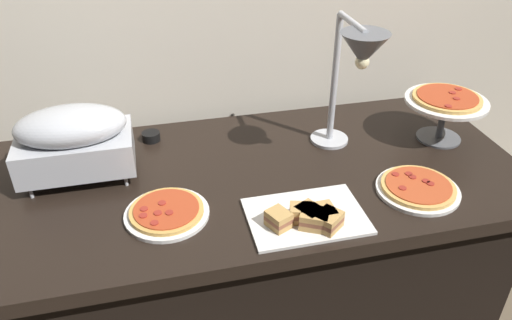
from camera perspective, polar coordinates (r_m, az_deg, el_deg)
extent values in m
cube|color=beige|center=(1.95, -4.64, 17.53)|extent=(4.40, 0.04, 2.40)
cube|color=black|center=(1.69, -1.19, -2.29)|extent=(1.90, 0.84, 0.05)
cube|color=black|center=(1.94, -1.06, -11.54)|extent=(1.75, 0.74, 0.71)
cylinder|color=#B7BABF|center=(1.71, -24.39, -3.39)|extent=(0.01, 0.01, 0.04)
cylinder|color=#B7BABF|center=(1.67, -14.67, -2.24)|extent=(0.01, 0.01, 0.04)
cylinder|color=#B7BABF|center=(1.86, -23.68, -0.21)|extent=(0.01, 0.01, 0.04)
cylinder|color=#B7BABF|center=(1.82, -14.76, 0.92)|extent=(0.01, 0.01, 0.04)
cube|color=#B7BABF|center=(1.72, -19.88, 0.96)|extent=(0.36, 0.22, 0.11)
ellipsoid|color=#B7BABF|center=(1.68, -20.48, 3.70)|extent=(0.35, 0.21, 0.12)
cylinder|color=#B7BABF|center=(1.89, 8.37, 2.39)|extent=(0.14, 0.14, 0.01)
cylinder|color=#B7BABF|center=(1.78, 8.99, 9.03)|extent=(0.02, 0.02, 0.46)
cylinder|color=#B7BABF|center=(1.61, 11.00, 15.19)|extent=(0.02, 0.20, 0.02)
cone|color=#595B60|center=(1.54, 12.23, 12.29)|extent=(0.15, 0.15, 0.10)
sphere|color=#F9EAB2|center=(1.56, 12.06, 10.92)|extent=(0.04, 0.04, 0.04)
cylinder|color=white|center=(1.68, 18.02, -3.27)|extent=(0.26, 0.26, 0.01)
cylinder|color=#DBA856|center=(1.67, 18.09, -2.93)|extent=(0.23, 0.23, 0.01)
cylinder|color=#B74723|center=(1.67, 18.13, -2.71)|extent=(0.21, 0.21, 0.00)
cylinder|color=maroon|center=(1.68, 18.89, -2.30)|extent=(0.02, 0.02, 0.00)
cylinder|color=maroon|center=(1.69, 15.69, -1.59)|extent=(0.02, 0.02, 0.00)
cylinder|color=maroon|center=(1.68, 19.37, -2.57)|extent=(0.02, 0.02, 0.00)
cylinder|color=maroon|center=(1.69, 17.51, -1.87)|extent=(0.02, 0.02, 0.00)
cylinder|color=maroon|center=(1.63, 16.45, -3.10)|extent=(0.02, 0.02, 0.00)
cylinder|color=maroon|center=(1.70, 17.10, -1.53)|extent=(0.02, 0.02, 0.00)
cylinder|color=white|center=(1.52, -10.16, -6.10)|extent=(0.25, 0.25, 0.01)
cylinder|color=gold|center=(1.51, -10.20, -5.75)|extent=(0.22, 0.22, 0.01)
cylinder|color=#AD3D1E|center=(1.51, -10.23, -5.51)|extent=(0.19, 0.19, 0.00)
cylinder|color=maroon|center=(1.53, -10.72, -4.86)|extent=(0.02, 0.02, 0.00)
cylinder|color=maroon|center=(1.46, -11.56, -7.07)|extent=(0.02, 0.02, 0.00)
cylinder|color=maroon|center=(1.49, -12.80, -6.23)|extent=(0.02, 0.02, 0.00)
cylinder|color=maroon|center=(1.49, -11.19, -5.98)|extent=(0.02, 0.02, 0.00)
cylinder|color=maroon|center=(1.52, -12.71, -5.49)|extent=(0.02, 0.02, 0.00)
cylinder|color=maroon|center=(1.49, -9.91, -5.96)|extent=(0.02, 0.02, 0.00)
cylinder|color=#595B60|center=(1.97, 20.52, 4.22)|extent=(0.02, 0.02, 0.15)
cylinder|color=#595B60|center=(2.00, 20.14, 2.44)|extent=(0.16, 0.16, 0.01)
cylinder|color=white|center=(1.93, 20.98, 6.31)|extent=(0.29, 0.29, 0.01)
cylinder|color=#DBA856|center=(1.93, 21.05, 6.63)|extent=(0.24, 0.24, 0.01)
cylinder|color=#AD3D1E|center=(1.93, 21.09, 6.84)|extent=(0.21, 0.21, 0.00)
cylinder|color=maroon|center=(1.99, 22.18, 7.54)|extent=(0.02, 0.02, 0.00)
cylinder|color=maroon|center=(1.95, 21.58, 7.19)|extent=(0.02, 0.02, 0.00)
cylinder|color=maroon|center=(1.84, 21.17, 5.78)|extent=(0.02, 0.02, 0.00)
cylinder|color=maroon|center=(1.91, 21.99, 6.54)|extent=(0.02, 0.02, 0.00)
cube|color=white|center=(1.50, 5.73, -6.42)|extent=(0.35, 0.24, 0.01)
cube|color=tan|center=(1.47, 5.14, -6.59)|extent=(0.08, 0.07, 0.02)
cube|color=brown|center=(1.46, 5.17, -6.11)|extent=(0.08, 0.07, 0.01)
cube|color=tan|center=(1.45, 5.20, -5.61)|extent=(0.08, 0.07, 0.02)
cube|color=tan|center=(1.47, 7.74, -6.69)|extent=(0.06, 0.07, 0.02)
cube|color=brown|center=(1.46, 7.78, -6.21)|extent=(0.06, 0.07, 0.01)
cube|color=tan|center=(1.45, 7.83, -5.72)|extent=(0.06, 0.07, 0.02)
cube|color=tan|center=(1.44, 2.59, -7.28)|extent=(0.08, 0.08, 0.02)
cube|color=brown|center=(1.43, 2.60, -6.79)|extent=(0.08, 0.08, 0.01)
cube|color=tan|center=(1.42, 2.62, -6.29)|extent=(0.08, 0.08, 0.02)
cube|color=tan|center=(1.45, 8.25, -7.37)|extent=(0.10, 0.09, 0.02)
cube|color=brown|center=(1.44, 8.30, -6.89)|extent=(0.10, 0.09, 0.01)
cube|color=tan|center=(1.43, 8.35, -6.39)|extent=(0.10, 0.09, 0.02)
cube|color=tan|center=(1.45, 6.68, -7.21)|extent=(0.10, 0.10, 0.02)
cube|color=brown|center=(1.44, 6.72, -6.72)|extent=(0.10, 0.10, 0.01)
cube|color=tan|center=(1.43, 6.76, -6.23)|extent=(0.10, 0.10, 0.02)
cube|color=tan|center=(1.47, 6.12, -6.74)|extent=(0.09, 0.09, 0.02)
cube|color=brown|center=(1.46, 6.16, -6.26)|extent=(0.09, 0.09, 0.01)
cube|color=tan|center=(1.45, 6.20, -5.76)|extent=(0.09, 0.09, 0.02)
cylinder|color=black|center=(1.90, -11.93, 2.66)|extent=(0.07, 0.07, 0.03)
cylinder|color=maroon|center=(1.90, -11.98, 3.02)|extent=(0.05, 0.05, 0.01)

